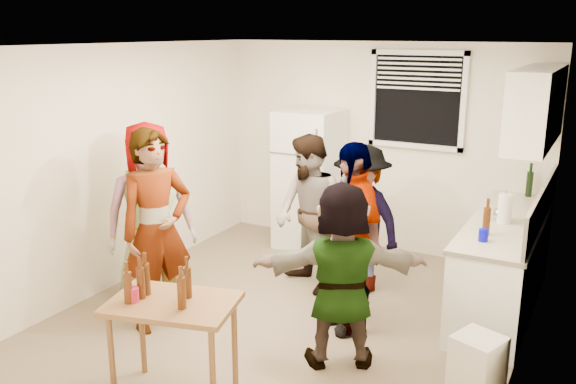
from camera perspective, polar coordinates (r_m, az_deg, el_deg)
The scene contains 22 objects.
room at distance 5.87m, azimuth 0.23°, elevation -11.61°, with size 4.00×4.50×2.50m, color white, non-canonical shape.
window at distance 7.18m, azimuth 11.97°, elevation 8.42°, with size 1.12×0.10×1.06m, color white, non-canonical shape.
refrigerator at distance 7.48m, azimuth 2.00°, elevation 1.21°, with size 0.70×0.70×1.70m, color white.
counter_lower at distance 6.23m, azimuth 19.49°, elevation -6.59°, with size 0.60×2.20×0.86m, color white.
countertop at distance 6.09m, azimuth 19.86°, elevation -2.64°, with size 0.64×2.22×0.04m, color beige.
backsplash at distance 6.00m, azimuth 22.70°, elevation -1.17°, with size 0.03×2.20×0.36m, color beige.
upper_cabinets at distance 6.05m, azimuth 22.28°, elevation 7.43°, with size 0.34×1.60×0.70m, color white.
kettle at distance 6.03m, azimuth 19.30°, elevation -2.57°, with size 0.21×0.18×0.18m, color silver, non-canonical shape.
paper_towel at distance 5.98m, azimuth 19.51°, elevation -2.73°, with size 0.13×0.13×0.27m, color white.
wine_bottle at distance 7.01m, azimuth 21.55°, elevation -0.38°, with size 0.07×0.07×0.27m, color black.
beer_bottle_counter at distance 5.59m, azimuth 17.98°, elevation -3.80°, with size 0.06×0.06×0.24m, color #47230C.
blue_cup at distance 5.41m, azimuth 17.76°, elevation -4.41°, with size 0.08×0.08×0.11m, color #0504D5.
picture_frame at distance 6.29m, azimuth 22.28°, elevation -1.45°, with size 0.02×0.17×0.14m, color #E5C05F.
trash_bin at distance 4.85m, azimuth 17.29°, elevation -15.16°, with size 0.32×0.32×0.47m, color silver.
beer_bottle_table at distance 4.62m, azimuth -13.07°, elevation -9.29°, with size 0.06×0.06×0.24m, color #47230C.
red_cup at distance 4.53m, azimuth -14.23°, elevation -9.90°, with size 0.08×0.08×0.11m, color #AF1D3B.
guest_grey at distance 6.44m, azimuth -12.31°, elevation -9.50°, with size 0.87×1.79×0.57m, color gray.
guest_stripe at distance 5.85m, azimuth -11.69°, elevation -12.06°, with size 0.66×1.82×0.44m, color #141933.
guest_back_left at distance 6.48m, azimuth 1.90°, elevation -8.96°, with size 0.79×1.62×0.61m, color brown.
guest_back_right at distance 6.47m, azimuth 6.64°, elevation -9.11°, with size 1.00×1.54×0.57m, color #45454B.
guest_black at distance 5.73m, azimuth 5.83°, elevation -12.39°, with size 1.01×1.72×0.42m, color black.
guest_orange at distance 5.19m, azimuth 4.83°, elevation -15.53°, with size 1.41×1.52×0.45m, color #EBA560.
Camera 1 is at (2.49, -4.63, 2.63)m, focal length 38.00 mm.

